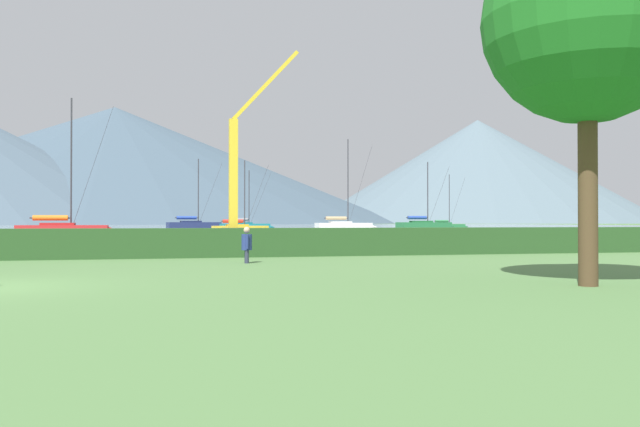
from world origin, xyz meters
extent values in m
cube|color=#8C9EA3|center=(0.00, 137.00, 0.00)|extent=(320.00, 246.00, 0.00)
cube|color=#284C23|center=(0.00, 11.00, 0.58)|extent=(80.00, 1.20, 1.16)
cube|color=#236B38|center=(41.62, 74.25, 0.63)|extent=(8.25, 3.79, 1.25)
cone|color=#236B38|center=(46.13, 74.87, 0.63)|extent=(1.50, 1.24, 1.06)
cube|color=#206032|center=(41.17, 74.19, 1.08)|extent=(3.19, 2.30, 0.80)
cylinder|color=#333338|center=(42.30, 74.34, 5.42)|extent=(0.16, 0.16, 9.46)
cylinder|color=#333338|center=(40.53, 74.10, 1.94)|extent=(3.56, 0.63, 0.14)
cylinder|color=#2847A3|center=(40.53, 74.10, 1.94)|extent=(3.08, 0.91, 0.50)
cylinder|color=#333338|center=(44.16, 74.60, 5.18)|extent=(3.75, 0.55, 9.00)
cube|color=red|center=(-3.74, 41.52, 0.55)|extent=(7.06, 2.59, 1.10)
cone|color=red|center=(0.26, 41.63, 0.55)|extent=(1.22, 0.97, 0.93)
cube|color=#A52020|center=(-4.13, 41.51, 0.95)|extent=(2.64, 1.75, 0.70)
cylinder|color=#333338|center=(-3.14, 41.54, 6.09)|extent=(0.14, 0.14, 10.97)
cylinder|color=#333338|center=(-4.71, 41.49, 1.70)|extent=(3.15, 0.21, 0.12)
cylinder|color=orange|center=(-4.71, 41.49, 1.70)|extent=(2.69, 0.51, 0.44)
cylinder|color=#333338|center=(-1.49, 41.58, 5.81)|extent=(3.33, 0.12, 10.43)
cube|color=#19707A|center=(15.60, 76.63, 0.54)|extent=(7.05, 3.33, 1.06)
cone|color=#19707A|center=(19.43, 77.22, 0.54)|extent=(1.29, 1.07, 0.91)
cube|color=#16646E|center=(15.22, 76.57, 0.92)|extent=(2.74, 1.99, 0.68)
cylinder|color=#333338|center=(16.18, 76.71, 4.60)|extent=(0.14, 0.14, 8.04)
cylinder|color=#333338|center=(14.67, 76.48, 1.65)|extent=(3.03, 0.58, 0.12)
cylinder|color=gray|center=(14.67, 76.48, 1.65)|extent=(2.63, 0.82, 0.43)
cylinder|color=#333338|center=(17.76, 76.96, 4.40)|extent=(3.19, 0.52, 7.65)
cube|color=white|center=(28.19, 70.09, 0.59)|extent=(7.54, 2.73, 1.18)
cone|color=white|center=(32.47, 70.18, 0.59)|extent=(1.30, 1.03, 1.00)
cube|color=silver|center=(27.76, 70.08, 1.02)|extent=(2.82, 1.86, 0.75)
cylinder|color=#333338|center=(28.83, 70.11, 6.62)|extent=(0.15, 0.15, 11.96)
cylinder|color=#333338|center=(27.15, 70.07, 1.82)|extent=(3.37, 0.20, 0.13)
cylinder|color=tan|center=(27.15, 70.07, 1.82)|extent=(2.87, 0.53, 0.47)
cylinder|color=#333338|center=(30.60, 70.14, 6.32)|extent=(3.56, 0.11, 11.37)
cube|color=navy|center=(8.98, 86.30, 0.63)|extent=(8.33, 4.13, 1.25)
cone|color=navy|center=(13.45, 87.12, 0.63)|extent=(1.54, 1.29, 1.06)
cube|color=#1B2449|center=(8.53, 86.21, 1.08)|extent=(3.26, 2.42, 0.80)
cylinder|color=#333338|center=(9.65, 86.42, 5.85)|extent=(0.16, 0.16, 10.33)
cylinder|color=#333338|center=(7.89, 86.09, 1.94)|extent=(3.55, 0.79, 0.14)
cylinder|color=#2847A3|center=(7.89, 86.09, 1.94)|extent=(3.09, 1.05, 0.50)
cylinder|color=#333338|center=(11.49, 86.76, 5.59)|extent=(3.73, 0.72, 9.82)
cube|color=#236B38|center=(50.23, 85.13, 0.46)|extent=(6.01, 2.57, 0.92)
cone|color=#236B38|center=(53.55, 84.80, 0.46)|extent=(1.07, 0.87, 0.78)
cube|color=#206032|center=(49.90, 85.17, 0.80)|extent=(2.30, 1.61, 0.58)
cylinder|color=#333338|center=(50.73, 85.08, 4.85)|extent=(0.12, 0.12, 8.69)
cylinder|color=#333338|center=(49.42, 85.21, 1.42)|extent=(2.62, 0.36, 0.10)
cylinder|color=#2D7542|center=(49.42, 85.21, 1.42)|extent=(2.26, 0.59, 0.37)
cylinder|color=#333338|center=(52.10, 84.95, 4.63)|extent=(2.76, 0.30, 8.26)
cube|color=gold|center=(12.42, 55.51, 0.46)|extent=(6.12, 3.06, 0.92)
cone|color=gold|center=(15.70, 56.13, 0.46)|extent=(1.13, 0.95, 0.78)
cube|color=gold|center=(12.09, 55.45, 0.80)|extent=(2.40, 1.78, 0.58)
cylinder|color=#333338|center=(12.91, 55.61, 4.28)|extent=(0.12, 0.12, 7.54)
cylinder|color=#333338|center=(11.62, 55.36, 1.42)|extent=(2.60, 0.59, 0.10)
cylinder|color=red|center=(11.62, 55.36, 1.42)|extent=(2.27, 0.78, 0.37)
cylinder|color=#333338|center=(14.27, 55.86, 4.09)|extent=(2.74, 0.54, 7.17)
cylinder|color=#2D3347|center=(6.88, 6.87, 0.23)|extent=(0.14, 0.14, 0.45)
cylinder|color=#2D3347|center=(6.89, 7.05, 0.23)|extent=(0.14, 0.14, 0.45)
cylinder|color=navy|center=(6.89, 6.96, 0.73)|extent=(0.36, 0.36, 0.55)
cylinder|color=navy|center=(6.88, 6.72, 0.75)|extent=(0.09, 0.09, 0.49)
cylinder|color=navy|center=(6.90, 7.20, 0.75)|extent=(0.09, 0.09, 0.49)
sphere|color=tan|center=(6.89, 6.96, 1.14)|extent=(0.22, 0.22, 0.22)
cylinder|color=#4C3823|center=(13.27, -2.73, 2.17)|extent=(0.42, 0.42, 4.34)
sphere|color=#1E6821|center=(13.27, -2.73, 5.97)|extent=(4.67, 4.67, 4.67)
cube|color=#333338|center=(10.69, 46.49, 0.40)|extent=(2.00, 2.00, 0.80)
cube|color=gold|center=(10.69, 46.49, 5.94)|extent=(0.80, 0.80, 10.29)
cube|color=gold|center=(13.78, 46.49, 14.48)|extent=(6.44, 0.36, 7.02)
cone|color=#425666|center=(-23.59, 406.28, 35.92)|extent=(351.56, 351.56, 71.84)
cone|color=slate|center=(215.46, 394.12, 35.41)|extent=(234.62, 234.62, 70.82)
camera|label=1|loc=(4.00, -15.48, 1.45)|focal=36.75mm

